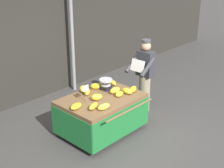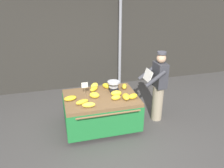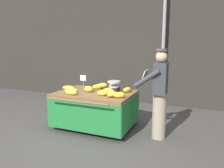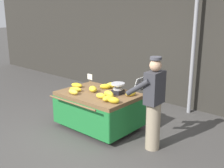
{
  "view_description": "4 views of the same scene",
  "coord_description": "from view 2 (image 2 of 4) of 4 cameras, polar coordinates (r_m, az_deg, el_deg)",
  "views": [
    {
      "loc": [
        -4.28,
        -3.6,
        3.48
      ],
      "look_at": [
        0.15,
        0.54,
        0.98
      ],
      "focal_mm": 51.52,
      "sensor_mm": 36.0,
      "label": 1
    },
    {
      "loc": [
        -1.08,
        -3.87,
        3.08
      ],
      "look_at": [
        0.12,
        0.63,
        1.02
      ],
      "focal_mm": 36.44,
      "sensor_mm": 36.0,
      "label": 2
    },
    {
      "loc": [
        1.87,
        -3.39,
        1.75
      ],
      "look_at": [
        0.28,
        0.43,
        1.01
      ],
      "focal_mm": 33.77,
      "sensor_mm": 36.0,
      "label": 3
    },
    {
      "loc": [
        3.72,
        -3.5,
        2.53
      ],
      "look_at": [
        0.25,
        0.51,
        1.06
      ],
      "focal_mm": 44.84,
      "sensor_mm": 36.0,
      "label": 4
    }
  ],
  "objects": [
    {
      "name": "street_pole",
      "position": [
        6.96,
        2.04,
        12.26
      ],
      "size": [
        0.09,
        0.09,
        3.36
      ],
      "primitive_type": "cylinder",
      "color": "gray",
      "rests_on": "ground"
    },
    {
      "name": "banana_bunch_3",
      "position": [
        5.46,
        -4.41,
        -0.42
      ],
      "size": [
        0.27,
        0.3,
        0.12
      ],
      "primitive_type": "ellipsoid",
      "rotation": [
        0.0,
        0.0,
        2.58
      ],
      "color": "yellow",
      "rests_on": "banana_cart"
    },
    {
      "name": "weighing_scale",
      "position": [
        5.28,
        0.39,
        -0.53
      ],
      "size": [
        0.28,
        0.28,
        0.23
      ],
      "color": "black",
      "rests_on": "banana_cart"
    },
    {
      "name": "banana_bunch_11",
      "position": [
        5.06,
        1.08,
        -2.33
      ],
      "size": [
        0.26,
        0.15,
        0.13
      ],
      "primitive_type": "ellipsoid",
      "rotation": [
        0.0,
        0.0,
        1.46
      ],
      "color": "yellow",
      "rests_on": "banana_cart"
    },
    {
      "name": "banana_bunch_5",
      "position": [
        4.64,
        -5.85,
        -5.22
      ],
      "size": [
        0.28,
        0.15,
        0.11
      ],
      "primitive_type": "ellipsoid",
      "rotation": [
        0.0,
        0.0,
        1.48
      ],
      "color": "yellow",
      "rests_on": "banana_cart"
    },
    {
      "name": "banana_bunch_1",
      "position": [
        5.0,
        -4.43,
        -2.78
      ],
      "size": [
        0.27,
        0.24,
        0.13
      ],
      "primitive_type": "ellipsoid",
      "rotation": [
        0.0,
        0.0,
        1.12
      ],
      "color": "yellow",
      "rests_on": "banana_cart"
    },
    {
      "name": "banana_bunch_0",
      "position": [
        4.77,
        -7.49,
        -4.47
      ],
      "size": [
        0.3,
        0.19,
        0.1
      ],
      "primitive_type": "ellipsoid",
      "rotation": [
        0.0,
        0.0,
        1.89
      ],
      "color": "gold",
      "rests_on": "banana_cart"
    },
    {
      "name": "price_sign",
      "position": [
        4.99,
        -6.86,
        -0.61
      ],
      "size": [
        0.14,
        0.01,
        0.34
      ],
      "color": "#997A51",
      "rests_on": "banana_cart"
    },
    {
      "name": "banana_bunch_7",
      "position": [
        5.43,
        -1.36,
        -0.46
      ],
      "size": [
        0.24,
        0.24,
        0.13
      ],
      "primitive_type": "ellipsoid",
      "rotation": [
        0.0,
        0.0,
        0.81
      ],
      "color": "gold",
      "rests_on": "banana_cart"
    },
    {
      "name": "vendor_person",
      "position": [
        5.42,
        11.51,
        -0.67
      ],
      "size": [
        0.59,
        0.52,
        1.71
      ],
      "color": "gray",
      "rests_on": "ground"
    },
    {
      "name": "banana_bunch_10",
      "position": [
        4.91,
        0.99,
        -3.39
      ],
      "size": [
        0.23,
        0.16,
        0.11
      ],
      "primitive_type": "ellipsoid",
      "rotation": [
        0.0,
        0.0,
        1.72
      ],
      "color": "yellow",
      "rests_on": "banana_cart"
    },
    {
      "name": "banana_cart",
      "position": [
        5.17,
        -2.79,
        -5.19
      ],
      "size": [
        1.64,
        1.36,
        0.78
      ],
      "color": "brown",
      "rests_on": "ground"
    },
    {
      "name": "banana_bunch_2",
      "position": [
        4.94,
        3.53,
        -3.17
      ],
      "size": [
        0.2,
        0.29,
        0.11
      ],
      "primitive_type": "ellipsoid",
      "rotation": [
        0.0,
        0.0,
        2.99
      ],
      "color": "gold",
      "rests_on": "banana_cart"
    },
    {
      "name": "banana_bunch_8",
      "position": [
        4.97,
        -10.42,
        -3.52
      ],
      "size": [
        0.3,
        0.21,
        0.1
      ],
      "primitive_type": "ellipsoid",
      "rotation": [
        0.0,
        0.0,
        1.78
      ],
      "color": "gold",
      "rests_on": "banana_cart"
    },
    {
      "name": "banana_bunch_4",
      "position": [
        4.97,
        5.3,
        -3.07
      ],
      "size": [
        0.26,
        0.2,
        0.12
      ],
      "primitive_type": "ellipsoid",
      "rotation": [
        0.0,
        0.0,
        1.93
      ],
      "color": "gold",
      "rests_on": "banana_cart"
    },
    {
      "name": "banana_bunch_6",
      "position": [
        5.44,
        3.09,
        -0.58
      ],
      "size": [
        0.19,
        0.26,
        0.1
      ],
      "primitive_type": "ellipsoid",
      "rotation": [
        0.0,
        0.0,
        2.8
      ],
      "color": "gold",
      "rests_on": "banana_cart"
    },
    {
      "name": "back_wall",
      "position": [
        7.11,
        -6.05,
        13.28
      ],
      "size": [
        16.0,
        0.24,
        3.58
      ],
      "primitive_type": "cube",
      "color": "#2D2B26",
      "rests_on": "ground"
    },
    {
      "name": "banana_bunch_9",
      "position": [
        5.31,
        -4.57,
        -1.21
      ],
      "size": [
        0.26,
        0.25,
        0.11
      ],
      "primitive_type": "ellipsoid",
      "rotation": [
        0.0,
        0.0,
        2.32
      ],
      "color": "gold",
      "rests_on": "banana_cart"
    },
    {
      "name": "ground_plane",
      "position": [
        5.07,
        0.56,
        -13.59
      ],
      "size": [
        60.0,
        60.0,
        0.0
      ],
      "primitive_type": "plane",
      "color": "#423F3D"
    }
  ]
}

